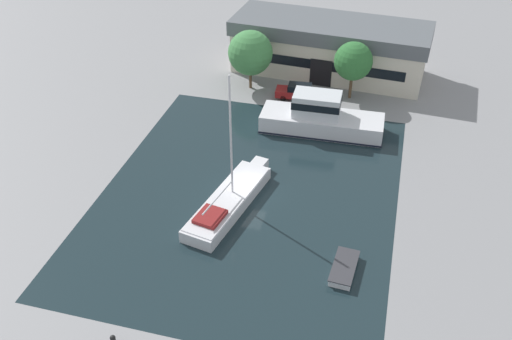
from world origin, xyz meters
name	(u,v)px	position (x,y,z in m)	size (l,w,h in m)	color
ground_plane	(249,195)	(0.00, 0.00, 0.00)	(440.00, 440.00, 0.00)	gray
water_canal	(249,195)	(0.00, 0.00, 0.00)	(23.87, 30.14, 0.01)	#19282D
warehouse_building	(329,47)	(2.63, 24.76, 3.03)	(22.29, 9.29, 5.99)	beige
quay_tree_near_building	(353,61)	(5.88, 19.08, 4.19)	(3.98, 3.98, 6.19)	brown
quay_tree_by_water	(250,53)	(-4.94, 18.58, 4.10)	(4.77, 4.77, 6.49)	brown
parked_car	(298,92)	(0.63, 17.46, 0.82)	(4.82, 2.10, 1.63)	maroon
sailboat_moored	(229,201)	(-1.14, -1.87, 0.62)	(4.66, 11.69, 11.36)	silver
motor_cruiser	(320,118)	(3.90, 11.56, 1.42)	(11.87, 4.09, 3.95)	silver
small_dinghy	(344,268)	(8.73, -6.66, 0.31)	(1.84, 3.69, 0.59)	silver
mooring_bollard	(113,340)	(-4.06, -16.46, 0.44)	(0.35, 0.35, 0.83)	black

